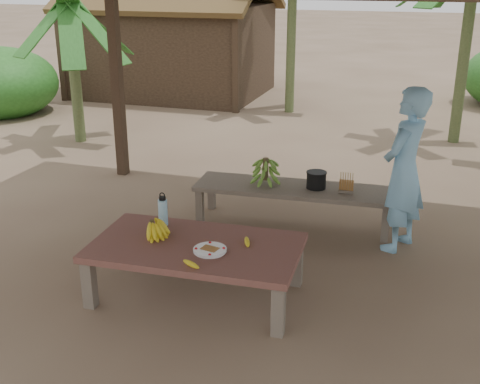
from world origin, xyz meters
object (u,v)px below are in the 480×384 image
(bench, at_px, (293,191))
(cooking_pot, at_px, (316,180))
(work_table, at_px, (196,251))
(water_flask, at_px, (163,211))
(ripe_banana_bunch, at_px, (152,227))
(plate, at_px, (210,250))
(woman, at_px, (404,170))

(bench, relative_size, cooking_pot, 10.40)
(work_table, bearing_deg, water_flask, 142.64)
(work_table, bearing_deg, bench, 73.72)
(ripe_banana_bunch, distance_m, water_flask, 0.28)
(plate, relative_size, cooking_pot, 1.32)
(ripe_banana_bunch, distance_m, plate, 0.62)
(cooking_pot, bearing_deg, water_flask, -125.91)
(bench, bearing_deg, work_table, -107.07)
(work_table, height_order, water_flask, water_flask)
(water_flask, xyz_separation_m, cooking_pot, (1.13, 1.56, -0.09))
(ripe_banana_bunch, bearing_deg, water_flask, 93.86)
(work_table, height_order, ripe_banana_bunch, ripe_banana_bunch)
(bench, distance_m, ripe_banana_bunch, 2.00)
(plate, relative_size, water_flask, 0.89)
(ripe_banana_bunch, bearing_deg, work_table, -4.60)
(water_flask, bearing_deg, work_table, -34.46)
(cooking_pot, bearing_deg, woman, -17.44)
(work_table, height_order, cooking_pot, cooking_pot)
(bench, xyz_separation_m, woman, (1.18, -0.26, 0.45))
(woman, bearing_deg, bench, -80.46)
(plate, xyz_separation_m, water_flask, (-0.62, 0.41, 0.12))
(bench, xyz_separation_m, ripe_banana_bunch, (-0.86, -1.80, 0.19))
(water_flask, height_order, cooking_pot, water_flask)
(water_flask, relative_size, cooking_pot, 1.49)
(cooking_pot, bearing_deg, bench, -172.02)
(plate, bearing_deg, woman, 49.25)
(work_table, xyz_separation_m, bench, (0.44, 1.83, -0.04))
(plate, xyz_separation_m, woman, (1.45, 1.68, 0.33))
(work_table, relative_size, cooking_pot, 8.60)
(work_table, distance_m, woman, 2.29)
(work_table, relative_size, plate, 6.52)
(ripe_banana_bunch, height_order, cooking_pot, ripe_banana_bunch)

